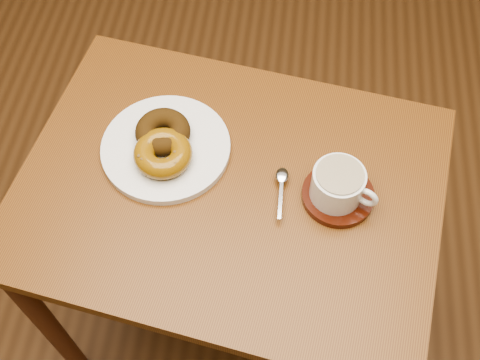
# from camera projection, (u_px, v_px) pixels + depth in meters

# --- Properties ---
(ground) EXTENTS (6.00, 6.00, 0.00)m
(ground) POSITION_uv_depth(u_px,v_px,m) (207.00, 259.00, 1.81)
(ground) COLOR #513219
(ground) RESTS_ON ground
(cafe_table) EXTENTS (0.86, 0.70, 0.72)m
(cafe_table) POSITION_uv_depth(u_px,v_px,m) (230.00, 215.00, 1.20)
(cafe_table) COLOR brown
(cafe_table) RESTS_ON ground
(donut_plate) EXTENTS (0.31, 0.31, 0.01)m
(donut_plate) POSITION_uv_depth(u_px,v_px,m) (166.00, 148.00, 1.14)
(donut_plate) COLOR silver
(donut_plate) RESTS_ON cafe_table
(donut_cinnamon) EXTENTS (0.11, 0.11, 0.04)m
(donut_cinnamon) POSITION_uv_depth(u_px,v_px,m) (163.00, 132.00, 1.13)
(donut_cinnamon) COLOR #38220B
(donut_cinnamon) RESTS_ON donut_plate
(donut_caramel) EXTENTS (0.14, 0.14, 0.04)m
(donut_caramel) POSITION_uv_depth(u_px,v_px,m) (163.00, 153.00, 1.10)
(donut_caramel) COLOR #7F560D
(donut_caramel) RESTS_ON donut_plate
(saucer) EXTENTS (0.18, 0.18, 0.01)m
(saucer) POSITION_uv_depth(u_px,v_px,m) (338.00, 195.00, 1.08)
(saucer) COLOR #391207
(saucer) RESTS_ON cafe_table
(coffee_cup) EXTENTS (0.12, 0.09, 0.07)m
(coffee_cup) POSITION_uv_depth(u_px,v_px,m) (339.00, 184.00, 1.05)
(coffee_cup) COLOR silver
(coffee_cup) RESTS_ON saucer
(teaspoon) EXTENTS (0.02, 0.11, 0.01)m
(teaspoon) POSITION_uv_depth(u_px,v_px,m) (282.00, 180.00, 1.09)
(teaspoon) COLOR silver
(teaspoon) RESTS_ON saucer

